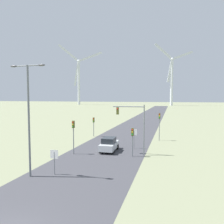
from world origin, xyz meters
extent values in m
cube|color=#38383D|center=(0.00, 48.00, 0.00)|extent=(10.00, 240.00, 0.01)
cylinder|color=slate|center=(-4.11, 8.31, 4.95)|extent=(0.18, 0.18, 9.91)
cylinder|color=slate|center=(-4.11, 8.31, 9.86)|extent=(2.78, 0.10, 0.10)
ellipsoid|color=#4C4C51|center=(-5.50, 8.31, 9.86)|extent=(0.70, 0.32, 0.20)
ellipsoid|color=#4C4C51|center=(-2.72, 8.31, 9.86)|extent=(0.70, 0.32, 0.20)
cylinder|color=slate|center=(-2.27, 9.35, 1.06)|extent=(0.07, 0.07, 2.13)
cube|color=white|center=(-2.27, 9.33, 1.90)|extent=(0.81, 0.01, 0.81)
cube|color=red|center=(-2.27, 9.35, 1.90)|extent=(0.76, 0.02, 0.76)
cylinder|color=slate|center=(3.09, 21.28, 1.27)|extent=(0.07, 0.07, 2.54)
cube|color=white|center=(3.09, 21.27, 2.32)|extent=(0.81, 0.01, 0.81)
cube|color=red|center=(3.09, 21.28, 2.32)|extent=(0.76, 0.02, 0.76)
cylinder|color=slate|center=(-3.72, 16.46, 2.10)|extent=(0.11, 0.11, 4.20)
cube|color=#4C511E|center=(-3.72, 16.46, 3.75)|extent=(0.28, 0.24, 0.90)
sphere|color=red|center=(-3.72, 16.32, 4.02)|extent=(0.16, 0.16, 0.16)
sphere|color=gold|center=(-3.72, 16.32, 3.75)|extent=(0.16, 0.16, 0.16)
sphere|color=green|center=(-3.72, 16.32, 3.48)|extent=(0.16, 0.16, 0.16)
cylinder|color=slate|center=(3.58, 17.26, 1.71)|extent=(0.11, 0.11, 3.43)
cube|color=#4C511E|center=(3.58, 17.26, 2.98)|extent=(0.28, 0.24, 0.90)
sphere|color=red|center=(3.58, 17.13, 3.25)|extent=(0.16, 0.16, 0.16)
sphere|color=gold|center=(3.58, 17.13, 2.98)|extent=(0.16, 0.16, 0.16)
sphere|color=green|center=(3.58, 17.13, 2.71)|extent=(0.16, 0.16, 0.16)
cylinder|color=slate|center=(-5.59, 28.78, 1.72)|extent=(0.11, 0.11, 3.44)
cube|color=#4C511E|center=(-5.59, 28.78, 2.99)|extent=(0.28, 0.24, 0.90)
sphere|color=red|center=(-5.59, 28.64, 3.26)|extent=(0.16, 0.16, 0.16)
sphere|color=gold|center=(-5.59, 28.64, 2.99)|extent=(0.16, 0.16, 0.16)
sphere|color=green|center=(-5.59, 28.64, 2.72)|extent=(0.16, 0.16, 0.16)
cylinder|color=slate|center=(6.13, 27.90, 2.26)|extent=(0.11, 0.11, 4.52)
cube|color=#4C511E|center=(6.13, 27.90, 4.07)|extent=(0.28, 0.24, 0.90)
sphere|color=red|center=(6.13, 27.76, 4.34)|extent=(0.16, 0.16, 0.16)
sphere|color=gold|center=(6.13, 27.76, 4.07)|extent=(0.16, 0.16, 0.16)
sphere|color=green|center=(6.13, 27.76, 3.80)|extent=(0.16, 0.16, 0.16)
cylinder|color=slate|center=(4.82, 18.22, 3.10)|extent=(0.14, 0.14, 6.20)
cylinder|color=slate|center=(2.87, 18.22, 5.95)|extent=(3.89, 0.12, 0.12)
cube|color=#4C511E|center=(1.51, 18.22, 5.40)|extent=(0.28, 0.24, 0.90)
sphere|color=red|center=(1.51, 18.09, 5.67)|extent=(0.18, 0.18, 0.18)
cube|color=#B7BCC1|center=(0.17, 19.07, 0.73)|extent=(1.95, 4.16, 0.80)
cube|color=#1E2328|center=(0.17, 18.92, 1.48)|extent=(1.63, 2.15, 0.70)
cylinder|color=black|center=(-0.66, 20.34, 0.33)|extent=(0.22, 0.66, 0.66)
cylinder|color=black|center=(0.99, 20.34, 0.33)|extent=(0.22, 0.66, 0.66)
cylinder|color=black|center=(-0.66, 17.80, 0.33)|extent=(0.22, 0.66, 0.66)
cylinder|color=black|center=(0.99, 17.80, 0.33)|extent=(0.22, 0.66, 0.66)
cylinder|color=silver|center=(-75.87, 179.91, 20.04)|extent=(2.20, 2.20, 40.09)
sphere|color=silver|center=(-75.87, 179.91, 40.09)|extent=(2.60, 2.60, 2.60)
cube|color=silver|center=(-77.60, 179.29, 28.46)|extent=(5.11, 2.26, 22.25)
cube|color=silver|center=(-65.54, 183.65, 44.31)|extent=(20.31, 7.75, 9.66)
cube|color=silver|center=(-84.48, 176.80, 47.49)|extent=(17.50, 6.73, 15.39)
cylinder|color=silver|center=(7.37, 180.14, 19.04)|extent=(2.20, 2.20, 38.08)
sphere|color=silver|center=(7.37, 180.14, 38.08)|extent=(2.60, 2.60, 2.60)
cube|color=silver|center=(15.83, 183.69, 41.50)|extent=(16.57, 7.33, 8.07)
cube|color=silver|center=(0.42, 177.22, 44.31)|extent=(14.24, 6.35, 13.03)
cube|color=silver|center=(5.87, 179.51, 28.43)|extent=(4.63, 2.32, 18.32)
camera|label=1|loc=(8.07, -8.21, 7.15)|focal=35.00mm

